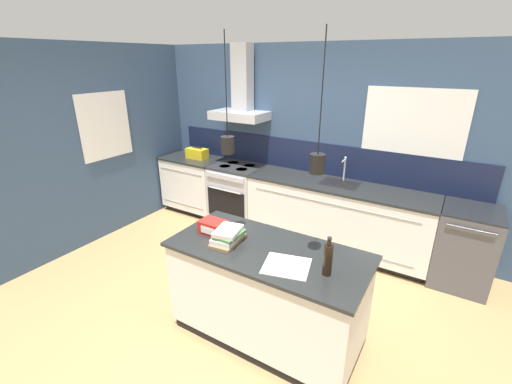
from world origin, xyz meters
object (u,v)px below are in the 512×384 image
object	(u,v)px
yellow_toolbox	(197,153)
red_supply_box	(213,227)
oven_range	(238,194)
dishwasher	(464,247)
book_stack	(228,236)
bottle_on_island	(328,259)

from	to	relation	value
yellow_toolbox	red_supply_box	bearing A→B (deg)	-46.27
red_supply_box	yellow_toolbox	size ratio (longest dim) A/B	0.71
oven_range	dishwasher	xyz separation A→B (m)	(3.03, 0.00, -0.00)
book_stack	dishwasher	bearing A→B (deg)	46.55
bottle_on_island	red_supply_box	bearing A→B (deg)	176.38
oven_range	book_stack	xyz separation A→B (m)	(1.21, -1.92, 0.52)
oven_range	book_stack	world-z (taller)	book_stack
bottle_on_island	book_stack	bearing A→B (deg)	179.94
dishwasher	red_supply_box	distance (m)	2.80
bottle_on_island	book_stack	size ratio (longest dim) A/B	0.88
yellow_toolbox	book_stack	bearing A→B (deg)	-44.04
dishwasher	red_supply_box	xyz separation A→B (m)	(-2.03, -1.85, 0.52)
bottle_on_island	red_supply_box	world-z (taller)	bottle_on_island
dishwasher	bottle_on_island	xyz separation A→B (m)	(-0.92, -1.92, 0.58)
bottle_on_island	red_supply_box	size ratio (longest dim) A/B	1.29
dishwasher	red_supply_box	size ratio (longest dim) A/B	3.78
dishwasher	yellow_toolbox	size ratio (longest dim) A/B	2.68
dishwasher	yellow_toolbox	xyz separation A→B (m)	(-3.81, 0.00, 0.54)
oven_range	yellow_toolbox	distance (m)	0.94
oven_range	yellow_toolbox	size ratio (longest dim) A/B	2.68
red_supply_box	bottle_on_island	bearing A→B (deg)	-3.62
book_stack	red_supply_box	bearing A→B (deg)	162.06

